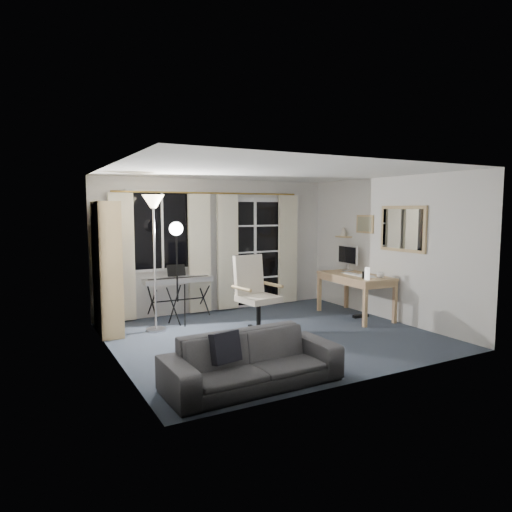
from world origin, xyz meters
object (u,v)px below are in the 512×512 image
(torchiere_lamp, at_px, (154,222))
(studio_light, at_px, (176,241))
(desk, at_px, (355,280))
(monitor, at_px, (348,256))
(keyboard_piano, at_px, (178,281))
(office_chair, at_px, (253,288))
(sofa, at_px, (252,352))
(bookshelf, at_px, (105,271))
(mug, at_px, (381,274))

(torchiere_lamp, height_order, studio_light, torchiere_lamp)
(desk, bearing_deg, monitor, 69.13)
(keyboard_piano, height_order, office_chair, office_chair)
(desk, bearing_deg, sofa, -145.01)
(desk, relative_size, sofa, 0.74)
(desk, bearing_deg, office_chair, -173.24)
(keyboard_piano, bearing_deg, torchiere_lamp, -133.29)
(bookshelf, bearing_deg, desk, -11.13)
(monitor, bearing_deg, studio_light, 175.36)
(bookshelf, height_order, office_chair, bookshelf)
(bookshelf, distance_m, sofa, 3.09)
(mug, bearing_deg, sofa, -155.68)
(monitor, relative_size, mug, 4.40)
(desk, height_order, sofa, same)
(keyboard_piano, distance_m, sofa, 3.27)
(bookshelf, height_order, sofa, bookshelf)
(sofa, bearing_deg, monitor, 34.78)
(torchiere_lamp, distance_m, sofa, 2.97)
(bookshelf, xyz_separation_m, keyboard_piano, (1.26, 0.36, -0.29))
(bookshelf, relative_size, office_chair, 1.67)
(desk, distance_m, sofa, 3.60)
(torchiere_lamp, distance_m, desk, 3.54)
(studio_light, bearing_deg, torchiere_lamp, -142.85)
(torchiere_lamp, relative_size, monitor, 3.90)
(torchiere_lamp, relative_size, studio_light, 1.22)
(monitor, xyz_separation_m, sofa, (-3.23, -2.37, -0.65))
(mug, bearing_deg, monitor, 84.20)
(office_chair, relative_size, monitor, 2.22)
(torchiere_lamp, distance_m, mug, 3.73)
(studio_light, bearing_deg, office_chair, -29.55)
(studio_light, height_order, desk, studio_light)
(office_chair, bearing_deg, sofa, -126.80)
(monitor, bearing_deg, sofa, -141.07)
(office_chair, distance_m, mug, 2.22)
(keyboard_piano, xyz_separation_m, studio_light, (-0.18, -0.48, 0.72))
(keyboard_piano, relative_size, sofa, 0.62)
(torchiere_lamp, xyz_separation_m, desk, (3.31, -0.74, -1.03))
(studio_light, height_order, office_chair, studio_light)
(studio_light, bearing_deg, bookshelf, -165.37)
(bookshelf, bearing_deg, keyboard_piano, 18.48)
(desk, xyz_separation_m, mug, (0.10, -0.50, 0.15))
(office_chair, height_order, desk, office_chair)
(bookshelf, relative_size, torchiere_lamp, 0.95)
(bookshelf, relative_size, desk, 1.40)
(torchiere_lamp, relative_size, mug, 17.17)
(mug, height_order, sofa, mug)
(keyboard_piano, distance_m, studio_light, 0.88)
(mug, bearing_deg, office_chair, 170.85)
(keyboard_piano, bearing_deg, desk, -25.41)
(monitor, bearing_deg, office_chair, -162.62)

